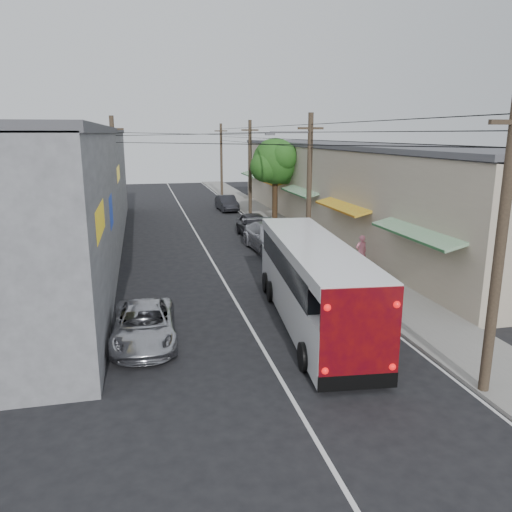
{
  "coord_description": "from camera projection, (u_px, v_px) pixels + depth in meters",
  "views": [
    {
      "loc": [
        -3.65,
        -12.68,
        6.94
      ],
      "look_at": [
        0.87,
        6.99,
        1.96
      ],
      "focal_mm": 35.0,
      "sensor_mm": 36.0,
      "label": 1
    }
  ],
  "objects": [
    {
      "name": "pedestrian_near",
      "position": [
        361.0,
        252.0,
        25.75
      ],
      "size": [
        0.67,
        0.47,
        1.74
      ],
      "primitive_type": "imported",
      "rotation": [
        0.0,
        0.0,
        3.23
      ],
      "color": "pink",
      "rests_on": "sidewalk"
    },
    {
      "name": "jeepney",
      "position": [
        144.0,
        325.0,
        16.87
      ],
      "size": [
        2.22,
        4.61,
        1.27
      ],
      "primitive_type": "imported",
      "rotation": [
        0.0,
        0.0,
        -0.03
      ],
      "color": "#BABAC1",
      "rests_on": "ground"
    },
    {
      "name": "parked_car_far",
      "position": [
        227.0,
        203.0,
        45.93
      ],
      "size": [
        1.69,
        4.29,
        1.39
      ],
      "primitive_type": "imported",
      "rotation": [
        0.0,
        0.0,
        0.05
      ],
      "color": "black",
      "rests_on": "ground"
    },
    {
      "name": "parked_car_mid",
      "position": [
        254.0,
        225.0,
        34.22
      ],
      "size": [
        1.95,
        4.77,
        1.62
      ],
      "primitive_type": "imported",
      "rotation": [
        0.0,
        0.0,
        0.01
      ],
      "color": "#27262B",
      "rests_on": "ground"
    },
    {
      "name": "building_right",
      "position": [
        344.0,
        186.0,
        36.91
      ],
      "size": [
        7.09,
        40.0,
        6.25
      ],
      "color": "#BFB197",
      "rests_on": "ground"
    },
    {
      "name": "street_tree",
      "position": [
        276.0,
        163.0,
        39.45
      ],
      "size": [
        4.4,
        4.0,
        6.6
      ],
      "color": "#3F2B19",
      "rests_on": "ground"
    },
    {
      "name": "parked_suv",
      "position": [
        271.0,
        238.0,
        29.99
      ],
      "size": [
        2.76,
        5.95,
        1.68
      ],
      "primitive_type": "imported",
      "rotation": [
        0.0,
        0.0,
        0.07
      ],
      "color": "#AAA9B2",
      "rests_on": "ground"
    },
    {
      "name": "building_left",
      "position": [
        55.0,
        192.0,
        28.76
      ],
      "size": [
        7.2,
        36.0,
        7.25
      ],
      "color": "gray",
      "rests_on": "ground"
    },
    {
      "name": "pedestrian_far",
      "position": [
        309.0,
        241.0,
        28.14
      ],
      "size": [
        1.1,
        1.04,
        1.79
      ],
      "primitive_type": "imported",
      "rotation": [
        0.0,
        0.0,
        2.56
      ],
      "color": "#8CAECC",
      "rests_on": "sidewalk"
    },
    {
      "name": "sidewalk",
      "position": [
        293.0,
        235.0,
        34.78
      ],
      "size": [
        3.0,
        80.0,
        0.12
      ],
      "primitive_type": "cube",
      "color": "slate",
      "rests_on": "ground"
    },
    {
      "name": "utility_poles",
      "position": [
        244.0,
        177.0,
        33.38
      ],
      "size": [
        11.8,
        45.28,
        8.0
      ],
      "color": "#473828",
      "rests_on": "ground"
    },
    {
      "name": "ground",
      "position": [
        281.0,
        379.0,
        14.46
      ],
      "size": [
        120.0,
        120.0,
        0.0
      ],
      "primitive_type": "plane",
      "color": "black",
      "rests_on": "ground"
    },
    {
      "name": "coach_bus",
      "position": [
        312.0,
        281.0,
        18.45
      ],
      "size": [
        3.33,
        10.97,
        3.11
      ],
      "rotation": [
        0.0,
        0.0,
        -0.1
      ],
      "color": "white",
      "rests_on": "ground"
    }
  ]
}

